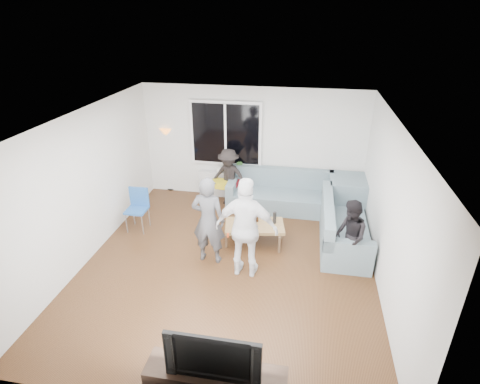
% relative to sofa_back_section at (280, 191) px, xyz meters
% --- Properties ---
extents(floor, '(5.00, 5.50, 0.04)m').
position_rel_sofa_back_section_xyz_m(floor, '(-0.69, -2.27, -0.45)').
color(floor, '#56351C').
rests_on(floor, ground).
extents(ceiling, '(5.00, 5.50, 0.04)m').
position_rel_sofa_back_section_xyz_m(ceiling, '(-0.69, -2.27, 2.20)').
color(ceiling, white).
rests_on(ceiling, ground).
extents(wall_back, '(5.00, 0.04, 2.60)m').
position_rel_sofa_back_section_xyz_m(wall_back, '(-0.69, 0.50, 0.88)').
color(wall_back, silver).
rests_on(wall_back, ground).
extents(wall_front, '(5.00, 0.04, 2.60)m').
position_rel_sofa_back_section_xyz_m(wall_front, '(-0.69, -5.04, 0.88)').
color(wall_front, silver).
rests_on(wall_front, ground).
extents(wall_left, '(0.04, 5.50, 2.60)m').
position_rel_sofa_back_section_xyz_m(wall_left, '(-3.21, -2.27, 0.88)').
color(wall_left, silver).
rests_on(wall_left, ground).
extents(wall_right, '(0.04, 5.50, 2.60)m').
position_rel_sofa_back_section_xyz_m(wall_right, '(1.83, -2.27, 0.88)').
color(wall_right, silver).
rests_on(wall_right, ground).
extents(window_frame, '(1.62, 0.06, 1.47)m').
position_rel_sofa_back_section_xyz_m(window_frame, '(-1.29, 0.42, 1.12)').
color(window_frame, white).
rests_on(window_frame, wall_back).
extents(window_glass, '(1.50, 0.02, 1.35)m').
position_rel_sofa_back_section_xyz_m(window_glass, '(-1.29, 0.38, 1.12)').
color(window_glass, black).
rests_on(window_glass, window_frame).
extents(window_mullion, '(0.05, 0.03, 1.35)m').
position_rel_sofa_back_section_xyz_m(window_mullion, '(-1.29, 0.37, 1.12)').
color(window_mullion, white).
rests_on(window_mullion, window_frame).
extents(radiator, '(1.30, 0.12, 0.62)m').
position_rel_sofa_back_section_xyz_m(radiator, '(-1.29, 0.38, -0.11)').
color(radiator, silver).
rests_on(radiator, floor).
extents(potted_plant, '(0.21, 0.19, 0.33)m').
position_rel_sofa_back_section_xyz_m(potted_plant, '(-0.98, 0.35, 0.36)').
color(potted_plant, '#346428').
rests_on(potted_plant, radiator).
extents(vase, '(0.18, 0.18, 0.16)m').
position_rel_sofa_back_section_xyz_m(vase, '(-1.44, 0.35, 0.28)').
color(vase, white).
rests_on(vase, radiator).
extents(sofa_back_section, '(2.30, 0.85, 0.85)m').
position_rel_sofa_back_section_xyz_m(sofa_back_section, '(0.00, 0.00, 0.00)').
color(sofa_back_section, slate).
rests_on(sofa_back_section, floor).
extents(sofa_right_section, '(2.00, 0.85, 0.85)m').
position_rel_sofa_back_section_xyz_m(sofa_right_section, '(1.33, -1.20, 0.00)').
color(sofa_right_section, slate).
rests_on(sofa_right_section, floor).
extents(sofa_corner, '(0.85, 0.85, 0.85)m').
position_rel_sofa_back_section_xyz_m(sofa_corner, '(1.48, 0.00, 0.00)').
color(sofa_corner, slate).
rests_on(sofa_corner, floor).
extents(cushion_yellow, '(0.42, 0.37, 0.14)m').
position_rel_sofa_back_section_xyz_m(cushion_yellow, '(-1.35, -0.02, 0.09)').
color(cushion_yellow, gold).
rests_on(cushion_yellow, sofa_back_section).
extents(cushion_red, '(0.42, 0.37, 0.13)m').
position_rel_sofa_back_section_xyz_m(cushion_red, '(-1.12, 0.06, 0.09)').
color(cushion_red, maroon).
rests_on(cushion_red, sofa_back_section).
extents(coffee_table, '(1.19, 0.78, 0.40)m').
position_rel_sofa_back_section_xyz_m(coffee_table, '(-0.35, -1.49, -0.22)').
color(coffee_table, '#9E824C').
rests_on(coffee_table, floor).
extents(pitcher, '(0.17, 0.17, 0.17)m').
position_rel_sofa_back_section_xyz_m(pitcher, '(-0.45, -1.48, 0.06)').
color(pitcher, maroon).
rests_on(pitcher, coffee_table).
extents(side_chair, '(0.40, 0.40, 0.86)m').
position_rel_sofa_back_section_xyz_m(side_chair, '(-2.74, -1.41, 0.01)').
color(side_chair, '#2558A2').
rests_on(side_chair, floor).
extents(floor_lamp, '(0.32, 0.32, 1.56)m').
position_rel_sofa_back_section_xyz_m(floor_lamp, '(-2.74, 0.54, 0.36)').
color(floor_lamp, orange).
rests_on(floor_lamp, floor).
extents(player_left, '(0.61, 0.42, 1.61)m').
position_rel_sofa_back_section_xyz_m(player_left, '(-1.05, -2.17, 0.38)').
color(player_left, '#46464A').
rests_on(player_left, floor).
extents(player_right, '(1.05, 0.48, 1.75)m').
position_rel_sofa_back_section_xyz_m(player_right, '(-0.35, -2.43, 0.45)').
color(player_right, silver).
rests_on(player_right, floor).
extents(spectator_right, '(0.59, 0.70, 1.29)m').
position_rel_sofa_back_section_xyz_m(spectator_right, '(1.33, -1.99, 0.22)').
color(spectator_right, black).
rests_on(spectator_right, floor).
extents(spectator_back, '(0.93, 0.64, 1.32)m').
position_rel_sofa_back_section_xyz_m(spectator_back, '(-1.16, 0.03, 0.24)').
color(spectator_back, black).
rests_on(spectator_back, floor).
extents(tv_console, '(1.60, 0.40, 0.44)m').
position_rel_sofa_back_section_xyz_m(tv_console, '(-0.31, -4.77, -0.20)').
color(tv_console, '#322519').
rests_on(tv_console, floor).
extents(television, '(1.05, 0.14, 0.61)m').
position_rel_sofa_back_section_xyz_m(television, '(-0.31, -4.77, 0.32)').
color(television, black).
rests_on(television, tv_console).
extents(bottle_e, '(0.07, 0.07, 0.24)m').
position_rel_sofa_back_section_xyz_m(bottle_e, '(0.02, -1.36, 0.09)').
color(bottle_e, black).
rests_on(bottle_e, coffee_table).
extents(bottle_c, '(0.07, 0.07, 0.18)m').
position_rel_sofa_back_section_xyz_m(bottle_c, '(-0.32, -1.36, 0.06)').
color(bottle_c, black).
rests_on(bottle_c, coffee_table).
extents(bottle_a, '(0.07, 0.07, 0.21)m').
position_rel_sofa_back_section_xyz_m(bottle_a, '(-0.63, -1.44, 0.08)').
color(bottle_a, orange).
rests_on(bottle_a, coffee_table).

